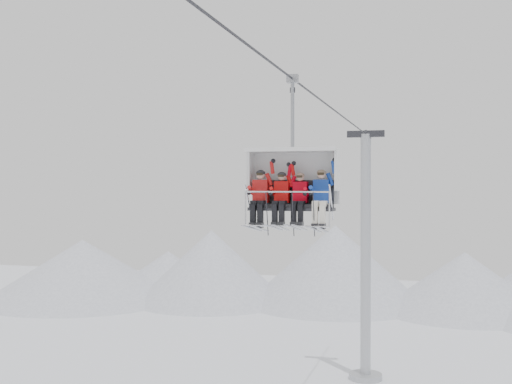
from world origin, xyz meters
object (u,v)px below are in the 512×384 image
(skier_center_left, at_px, (281,197))
(skier_center_right, at_px, (300,197))
(lift_tower_right, at_px, (366,273))
(chairlift_carrier, at_px, (293,178))
(skier_far_right, at_px, (321,196))
(skier_far_left, at_px, (260,196))

(skier_center_left, distance_m, skier_center_right, 0.50)
(lift_tower_right, distance_m, chairlift_carrier, 18.95)
(lift_tower_right, relative_size, chairlift_carrier, 3.38)
(skier_far_right, bearing_deg, skier_center_left, -179.62)
(skier_far_left, bearing_deg, skier_center_right, -0.54)
(lift_tower_right, height_order, skier_far_right, lift_tower_right)
(skier_center_right, bearing_deg, lift_tower_right, 90.71)
(lift_tower_right, distance_m, skier_far_right, 19.15)
(lift_tower_right, bearing_deg, skier_center_left, -90.82)
(lift_tower_right, xyz_separation_m, skier_far_right, (0.79, -18.61, 4.43))
(skier_center_right, height_order, skier_far_right, skier_far_right)
(chairlift_carrier, height_order, skier_far_right, chairlift_carrier)
(skier_far_left, distance_m, skier_center_right, 1.07)
(chairlift_carrier, relative_size, skier_center_right, 2.36)
(skier_center_right, bearing_deg, skier_far_right, 1.04)
(lift_tower_right, height_order, skier_center_right, lift_tower_right)
(skier_far_right, bearing_deg, lift_tower_right, 92.43)
(chairlift_carrier, distance_m, skier_center_right, 0.64)
(skier_center_right, bearing_deg, chairlift_carrier, 126.34)
(chairlift_carrier, xyz_separation_m, skier_far_right, (0.79, -0.30, -0.47))
(lift_tower_right, height_order, skier_center_left, lift_tower_right)
(skier_far_left, bearing_deg, skier_center_left, -0.70)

